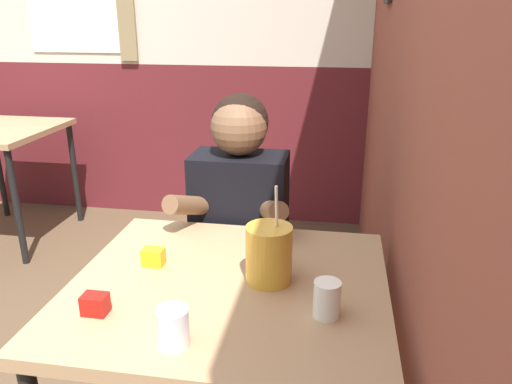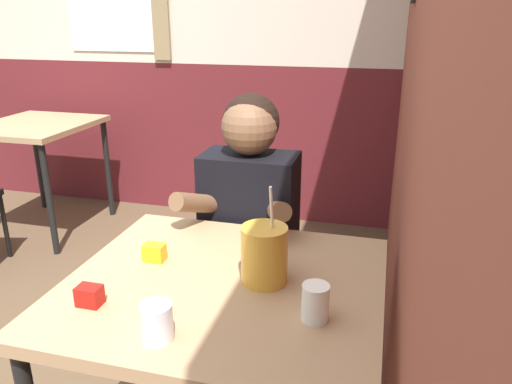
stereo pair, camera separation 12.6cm
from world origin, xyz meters
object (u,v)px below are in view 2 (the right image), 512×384
(cocktail_pitcher, at_px, (264,254))
(main_table, at_px, (224,307))
(background_table, at_px, (37,137))
(person_seated, at_px, (250,245))

(cocktail_pitcher, bearing_deg, main_table, -163.32)
(background_table, height_order, person_seated, person_seated)
(main_table, height_order, person_seated, person_seated)
(background_table, bearing_deg, person_seated, -32.22)
(main_table, bearing_deg, person_seated, 97.78)
(background_table, bearing_deg, main_table, -41.39)
(cocktail_pitcher, bearing_deg, person_seated, 110.05)
(background_table, height_order, cocktail_pitcher, cocktail_pitcher)
(main_table, relative_size, person_seated, 0.72)
(background_table, distance_m, person_seated, 2.12)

